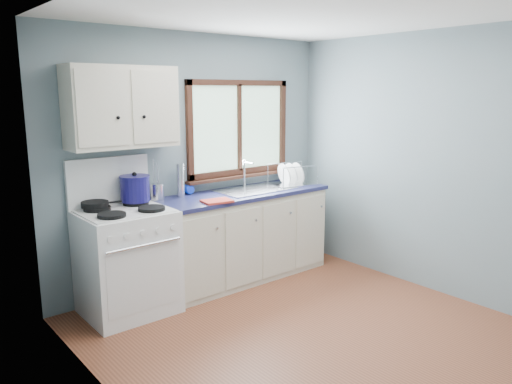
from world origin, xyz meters
TOP-DOWN VIEW (x-y plane):
  - floor at (0.00, 0.00)m, footprint 3.20×3.60m
  - ceiling at (0.00, 0.00)m, footprint 3.20×3.60m
  - wall_back at (0.00, 1.81)m, footprint 3.20×0.02m
  - wall_left at (-1.61, 0.00)m, footprint 0.02×3.60m
  - wall_right at (1.61, 0.00)m, footprint 0.02×3.60m
  - gas_range at (-0.95, 1.47)m, footprint 0.76×0.69m
  - base_cabinets at (0.36, 1.49)m, footprint 1.85×0.60m
  - countertop at (0.36, 1.49)m, footprint 1.89×0.64m
  - sink at (0.54, 1.49)m, footprint 0.84×0.46m
  - window at (0.54, 1.77)m, footprint 1.36×0.10m
  - upper_cabinets at (-0.85, 1.63)m, footprint 0.95×0.35m
  - skillet at (-1.14, 1.63)m, footprint 0.36×0.27m
  - stockpot at (-0.77, 1.62)m, footprint 0.31×0.31m
  - utensil_crock at (-0.51, 1.70)m, footprint 0.16×0.16m
  - thermos at (-0.26, 1.68)m, footprint 0.09×0.09m
  - soap_bottle at (-0.13, 1.70)m, footprint 0.11×0.11m
  - dish_towel at (-0.13, 1.26)m, footprint 0.30×0.23m
  - dish_rack at (1.02, 1.46)m, footprint 0.53×0.44m

SIDE VIEW (x-z plane):
  - floor at x=0.00m, z-range -0.02..0.00m
  - base_cabinets at x=0.36m, z-range -0.03..0.85m
  - gas_range at x=-0.95m, z-range -0.19..1.17m
  - sink at x=0.54m, z-range 0.64..1.08m
  - countertop at x=0.36m, z-range 0.88..0.92m
  - dish_towel at x=-0.13m, z-range 0.92..0.94m
  - skillet at x=-1.14m, z-range 0.96..1.01m
  - dish_rack at x=1.02m, z-range 0.86..1.10m
  - utensil_crock at x=-0.51m, z-range 0.80..1.20m
  - soap_bottle at x=-0.13m, z-range 0.92..1.17m
  - stockpot at x=-0.77m, z-range 0.95..1.21m
  - thermos at x=-0.26m, z-range 0.92..1.24m
  - wall_back at x=0.00m, z-range 0.00..2.50m
  - wall_left at x=-1.61m, z-range 0.00..2.50m
  - wall_right at x=1.61m, z-range 0.00..2.50m
  - window at x=0.54m, z-range 0.96..1.99m
  - upper_cabinets at x=-0.85m, z-range 1.45..2.15m
  - ceiling at x=0.00m, z-range 2.50..2.52m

